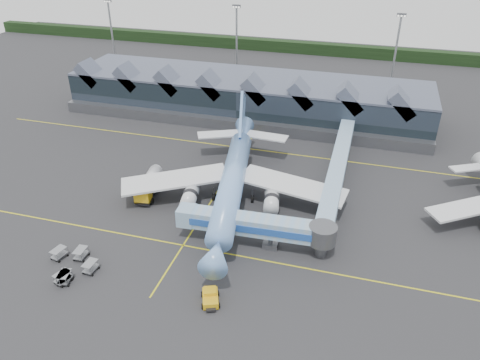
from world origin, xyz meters
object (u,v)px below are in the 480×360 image
(fuel_truck, at_px, (150,183))
(pushback_tug, at_px, (210,297))
(main_airliner, at_px, (233,179))
(jet_bridge, at_px, (264,227))

(fuel_truck, relative_size, pushback_tug, 2.59)
(main_airliner, distance_m, jet_bridge, 14.42)
(jet_bridge, bearing_deg, main_airliner, 123.57)
(pushback_tug, bearing_deg, fuel_truck, 109.09)
(jet_bridge, bearing_deg, fuel_truck, 155.43)
(main_airliner, bearing_deg, jet_bridge, -64.17)
(main_airliner, distance_m, pushback_tug, 25.98)
(pushback_tug, bearing_deg, main_airliner, 78.52)
(jet_bridge, relative_size, pushback_tug, 5.95)
(jet_bridge, distance_m, pushback_tug, 14.59)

